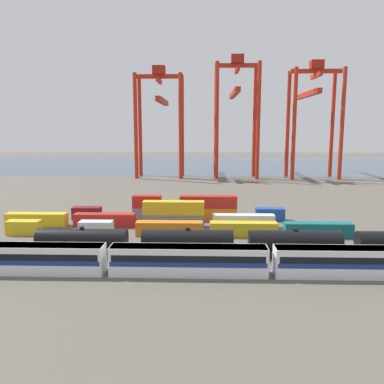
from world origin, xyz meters
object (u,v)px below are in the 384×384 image
passenger_train (189,259)px  shipping_container_3 (243,229)px  gantry_crane_west (160,111)px  gantry_crane_east (313,107)px  shipping_container_11 (147,213)px  shipping_container_1 (96,228)px  gantry_crane_central (236,105)px  freight_tank_row (241,243)px

passenger_train → shipping_container_3: size_ratio=5.34×
gantry_crane_west → gantry_crane_east: gantry_crane_east is taller
shipping_container_11 → gantry_crane_west: 81.43m
passenger_train → gantry_crane_west: gantry_crane_west is taller
passenger_train → gantry_crane_west: size_ratio=1.50×
shipping_container_3 → gantry_crane_west: (-24.92, 90.13, 24.97)m
gantry_crane_west → gantry_crane_east: size_ratio=0.96×
shipping_container_1 → shipping_container_11: (7.55, 12.82, 0.00)m
shipping_container_3 → gantry_crane_west: 96.79m
passenger_train → gantry_crane_central: bearing=82.5°
freight_tank_row → shipping_container_3: (1.50, 11.48, -0.83)m
shipping_container_1 → gantry_crane_central: gantry_crane_central is taller
passenger_train → gantry_crane_central: gantry_crane_central is taller
passenger_train → freight_tank_row: 10.92m
shipping_container_1 → shipping_container_11: 14.88m
shipping_container_3 → shipping_container_11: bearing=146.5°
shipping_container_1 → gantry_crane_west: 93.55m
shipping_container_11 → gantry_crane_west: size_ratio=0.14×
freight_tank_row → gantry_crane_central: size_ratio=1.33×
shipping_container_11 → gantry_crane_east: gantry_crane_east is taller
shipping_container_3 → gantry_crane_east: bearing=68.6°
shipping_container_3 → freight_tank_row: bearing=-97.4°
passenger_train → shipping_container_1: bearing=132.7°
gantry_crane_west → gantry_crane_east: (60.38, 0.39, 1.46)m
shipping_container_11 → gantry_crane_west: (-5.55, 77.31, 24.97)m
passenger_train → shipping_container_1: 26.20m
freight_tank_row → shipping_container_3: freight_tank_row is taller
passenger_train → shipping_container_11: bearing=107.6°
shipping_container_11 → gantry_crane_east: size_ratio=0.13×
passenger_train → shipping_container_11: passenger_train is taller
shipping_container_11 → gantry_crane_west: bearing=94.1°
gantry_crane_west → passenger_train: bearing=-81.8°
shipping_container_1 → shipping_container_3: (26.91, 0.00, 0.00)m
passenger_train → shipping_container_3: passenger_train is taller
freight_tank_row → shipping_container_11: (-17.87, 24.31, -0.83)m
shipping_container_11 → passenger_train: bearing=-72.4°
shipping_container_1 → gantry_crane_central: size_ratio=0.13×
passenger_train → freight_tank_row: freight_tank_row is taller
shipping_container_1 → shipping_container_3: 26.91m
passenger_train → shipping_container_11: 33.67m
gantry_crane_central → shipping_container_1: bearing=-109.6°
gantry_crane_central → gantry_crane_east: gantry_crane_central is taller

